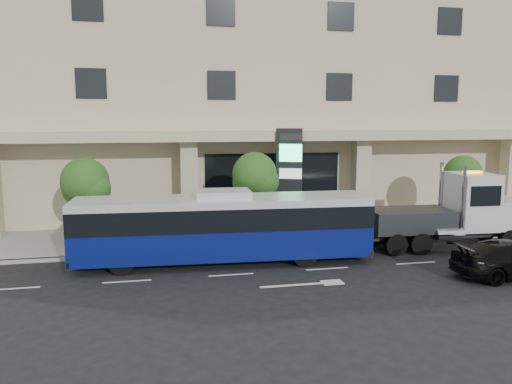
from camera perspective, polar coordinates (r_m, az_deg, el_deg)
ground at (r=22.34m, az=6.81°, el=-7.60°), size 120.00×120.00×0.00m
sidewalk at (r=26.96m, az=3.42°, el=-4.64°), size 120.00×6.00×0.15m
curb at (r=24.16m, az=5.29°, el=-6.18°), size 120.00×0.30×0.15m
convention_center at (r=36.65m, az=-0.85°, el=14.35°), size 60.00×17.60×20.00m
tree_left at (r=24.32m, az=-18.89°, el=0.79°), size 2.27×2.20×4.22m
tree_mid at (r=24.61m, az=-0.10°, el=1.67°), size 2.28×2.20×4.38m
tree_right at (r=29.21m, az=22.59°, el=1.63°), size 2.10×2.00×4.04m
city_bus at (r=21.27m, az=-3.77°, el=-3.92°), size 12.56×3.31×3.15m
tow_truck at (r=25.60m, az=21.77°, el=-2.29°), size 8.89×2.59×4.04m
signage_pylon at (r=26.72m, az=3.80°, el=1.49°), size 1.45×0.96×5.49m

